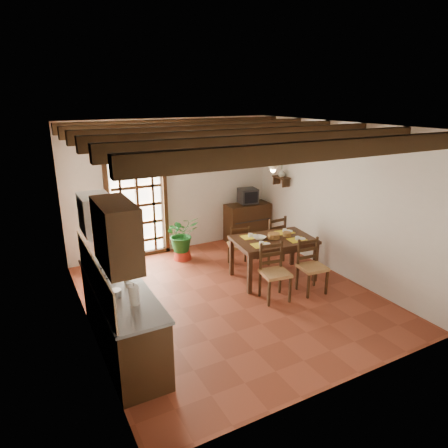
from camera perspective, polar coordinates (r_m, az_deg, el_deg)
ground_plane at (r=6.84m, az=0.85°, el=-10.25°), size 5.00×5.00×0.00m
room_shell at (r=6.19m, az=0.93°, el=4.73°), size 4.52×5.02×2.81m
ceiling_beams at (r=6.06m, az=0.97°, el=12.81°), size 4.50×4.34×0.20m
french_door at (r=8.27m, az=-12.30°, el=3.12°), size 1.26×0.11×2.32m
kitchen_counter at (r=5.51m, az=-14.45°, el=-12.72°), size 0.64×2.25×1.38m
upper_cabinet at (r=4.29m, az=-15.10°, el=-1.48°), size 0.35×0.80×0.70m
range_hood at (r=5.50m, az=-17.83°, el=1.27°), size 0.38×0.60×0.54m
counter_items at (r=5.36m, az=-15.09°, el=-7.78°), size 0.50×1.43×0.25m
dining_table at (r=7.27m, az=7.07°, el=-2.79°), size 1.52×1.07×0.77m
chair_near_left at (r=6.68m, az=7.22°, el=-8.29°), size 0.49×0.48×0.95m
chair_near_right at (r=7.02m, az=12.37°, el=-7.28°), size 0.46×0.44×0.92m
chair_far_left at (r=7.88m, az=2.13°, el=-4.15°), size 0.50×0.49×0.87m
chair_far_right at (r=8.16m, az=6.77°, el=-3.23°), size 0.48×0.46×0.96m
table_setting at (r=7.22m, az=7.11°, el=-1.69°), size 1.04×0.69×0.10m
table_bowl at (r=7.16m, az=5.12°, el=-1.99°), size 0.28×0.28×0.05m
sideboard at (r=9.24m, az=3.36°, el=0.28°), size 1.03×0.47×0.87m
crt_tv at (r=9.06m, az=3.45°, el=4.04°), size 0.43×0.41×0.34m
fuse_box at (r=9.05m, az=1.63°, el=8.50°), size 0.25×0.03×0.32m
plant_pot at (r=8.30m, az=-5.94°, el=-4.27°), size 0.38×0.38×0.23m
potted_plant at (r=8.14m, az=-6.05°, el=-1.26°), size 1.73×1.49×1.91m
wall_shelf at (r=8.71m, az=8.19°, el=6.36°), size 0.20×0.42×0.20m
shelf_vase at (r=8.68m, az=8.23°, el=7.26°), size 0.15×0.15×0.15m
shelf_flowers at (r=8.65m, az=8.30°, el=8.61°), size 0.14×0.14×0.36m
framed_picture at (r=8.67m, az=8.80°, el=9.90°), size 0.03×0.32×0.32m
pendant_lamp at (r=6.98m, az=7.04°, el=8.30°), size 0.36×0.36×0.84m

